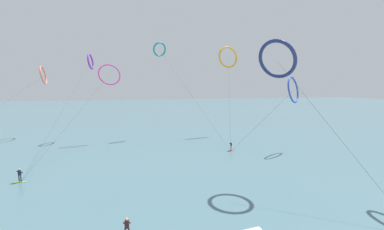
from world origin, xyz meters
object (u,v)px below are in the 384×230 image
surfer_emerald (127,230)px  kite_coral (43,75)px  kite_violet (90,62)px  kite_navy (277,59)px  kite_cobalt (293,90)px  surfer_lime (20,176)px  kite_amber (228,57)px  kite_magenta (109,75)px  kite_teal (160,50)px  surfer_crimson (231,147)px

surfer_emerald → kite_coral: bearing=117.2°
kite_violet → kite_navy: kite_violet is taller
surfer_emerald → kite_cobalt: 37.15m
surfer_lime → kite_amber: kite_amber is taller
kite_magenta → kite_coral: kite_coral is taller
kite_amber → kite_magenta: 27.73m
kite_violet → kite_magenta: size_ratio=1.18×
kite_magenta → kite_teal: (10.78, 3.77, 5.87)m
kite_violet → kite_cobalt: bearing=-109.4°
surfer_emerald → kite_magenta: kite_magenta is taller
surfer_emerald → surfer_crimson: bearing=57.9°
surfer_emerald → kite_navy: bearing=30.6°
surfer_lime → surfer_emerald: (12.68, -14.93, 0.00)m
surfer_crimson → kite_amber: 25.35m
surfer_lime → kite_coral: (-5.98, 31.50, 13.16)m
surfer_crimson → surfer_lime: bearing=-50.8°
kite_navy → kite_cobalt: size_ratio=1.27×
kite_violet → kite_amber: kite_amber is taller
surfer_emerald → kite_coral: size_ratio=0.03×
kite_cobalt → kite_coral: kite_coral is taller
surfer_crimson → kite_coral: 45.15m
kite_teal → kite_amber: bearing=156.2°
kite_violet → kite_amber: size_ratio=1.33×
surfer_emerald → kite_violet: bearing=105.9°
surfer_lime → surfer_crimson: size_ratio=1.00×
kite_magenta → kite_coral: bearing=128.3°
kite_violet → kite_teal: kite_teal is taller
kite_magenta → kite_navy: bearing=-74.1°
surfer_emerald → kite_cobalt: (28.59, 21.47, 10.08)m
kite_cobalt → kite_coral: size_ratio=0.26×
surfer_crimson → kite_cobalt: size_ratio=0.13×
kite_cobalt → kite_teal: bearing=100.8°
surfer_emerald → kite_cobalt: kite_cobalt is taller
kite_amber → kite_teal: size_ratio=0.98×
surfer_crimson → kite_teal: bearing=-125.1°
kite_navy → kite_cobalt: bearing=-72.0°
kite_magenta → surfer_emerald: bearing=-104.1°
surfer_lime → kite_magenta: kite_magenta is taller
surfer_emerald → kite_magenta: 39.35m
surfer_lime → kite_teal: kite_teal is taller
surfer_crimson → kite_teal: (-10.48, 17.59, 18.93)m
kite_magenta → kite_coral: size_ratio=0.47×
surfer_emerald → surfer_lime: bearing=135.7°
kite_navy → kite_magenta: 35.49m
kite_navy → kite_teal: 34.48m
kite_magenta → kite_teal: bearing=-0.3°
surfer_emerald → kite_cobalt: size_ratio=0.13×
surfer_emerald → surfer_crimson: 29.11m
kite_violet → kite_navy: size_ratio=1.66×
kite_magenta → kite_teal: size_ratio=1.11×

